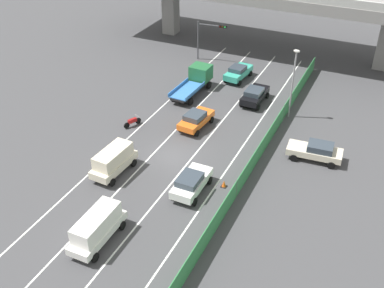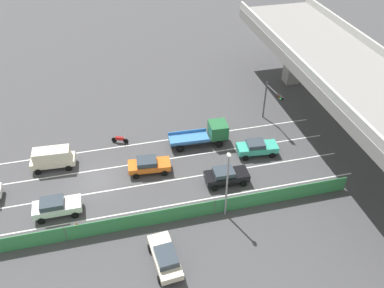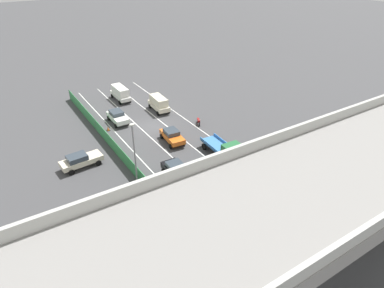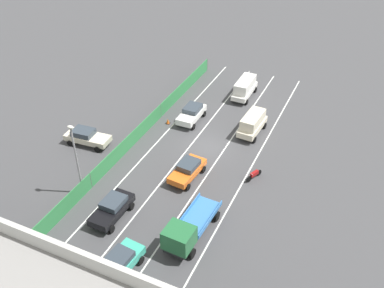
% 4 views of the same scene
% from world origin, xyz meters
% --- Properties ---
extents(ground_plane, '(300.00, 300.00, 0.00)m').
position_xyz_m(ground_plane, '(0.00, 0.00, 0.00)').
color(ground_plane, '#424244').
extents(lane_line_left_edge, '(0.14, 43.18, 0.01)m').
position_xyz_m(lane_line_left_edge, '(-5.03, 3.59, 0.00)').
color(lane_line_left_edge, silver).
rests_on(lane_line_left_edge, ground).
extents(lane_line_mid_left, '(0.14, 43.18, 0.01)m').
position_xyz_m(lane_line_mid_left, '(-1.68, 3.59, 0.00)').
color(lane_line_mid_left, silver).
rests_on(lane_line_mid_left, ground).
extents(lane_line_mid_right, '(0.14, 43.18, 0.01)m').
position_xyz_m(lane_line_mid_right, '(1.68, 3.59, 0.00)').
color(lane_line_mid_right, silver).
rests_on(lane_line_mid_right, ground).
extents(lane_line_right_edge, '(0.14, 43.18, 0.01)m').
position_xyz_m(lane_line_right_edge, '(5.03, 3.59, 0.00)').
color(lane_line_right_edge, silver).
rests_on(lane_line_right_edge, ground).
extents(green_fence, '(0.10, 39.28, 1.63)m').
position_xyz_m(green_fence, '(6.98, 3.59, 0.82)').
color(green_fence, '#338447').
rests_on(green_fence, ground).
extents(car_van_white, '(1.96, 4.85, 2.24)m').
position_xyz_m(car_van_white, '(0.07, -11.22, 1.26)').
color(car_van_white, silver).
rests_on(car_van_white, ground).
extents(car_van_cream, '(2.18, 4.51, 2.22)m').
position_xyz_m(car_van_cream, '(-3.23, -4.16, 1.25)').
color(car_van_cream, beige).
rests_on(car_van_cream, ground).
extents(car_taxi_orange, '(2.31, 4.37, 1.59)m').
position_xyz_m(car_taxi_orange, '(-0.18, 5.25, 0.89)').
color(car_taxi_orange, orange).
rests_on(car_taxi_orange, ground).
extents(car_sedan_black, '(2.10, 4.31, 1.63)m').
position_xyz_m(car_sedan_black, '(3.26, 12.34, 0.91)').
color(car_sedan_black, black).
rests_on(car_sedan_black, ground).
extents(car_taxi_teal, '(2.30, 4.44, 1.61)m').
position_xyz_m(car_taxi_teal, '(-0.25, 16.89, 0.90)').
color(car_taxi_teal, teal).
rests_on(car_taxi_teal, ground).
extents(car_sedan_white, '(2.04, 4.27, 1.65)m').
position_xyz_m(car_sedan_white, '(3.57, -3.74, 0.92)').
color(car_sedan_white, white).
rests_on(car_sedan_white, ground).
extents(flatbed_truck_blue, '(2.59, 6.47, 2.44)m').
position_xyz_m(flatbed_truck_blue, '(-3.43, 12.46, 1.27)').
color(flatbed_truck_blue, black).
rests_on(flatbed_truck_blue, ground).
extents(motorcycle, '(0.95, 1.83, 0.93)m').
position_xyz_m(motorcycle, '(-5.77, 2.88, 0.46)').
color(motorcycle, black).
rests_on(motorcycle, ground).
extents(parked_sedan_cream, '(4.74, 2.31, 1.62)m').
position_xyz_m(parked_sedan_cream, '(11.33, 4.75, 0.90)').
color(parked_sedan_cream, beige).
rests_on(parked_sedan_cream, ground).
extents(traffic_light, '(3.64, 0.63, 4.81)m').
position_xyz_m(traffic_light, '(-5.50, 20.40, 3.47)').
color(traffic_light, '#47474C').
rests_on(traffic_light, ground).
extents(street_lamp, '(0.60, 0.36, 7.02)m').
position_xyz_m(street_lamp, '(7.28, 11.01, 4.27)').
color(street_lamp, gray).
rests_on(street_lamp, ground).
extents(traffic_cone, '(0.47, 0.47, 0.60)m').
position_xyz_m(traffic_cone, '(5.65, -2.07, 0.28)').
color(traffic_cone, orange).
rests_on(traffic_cone, ground).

